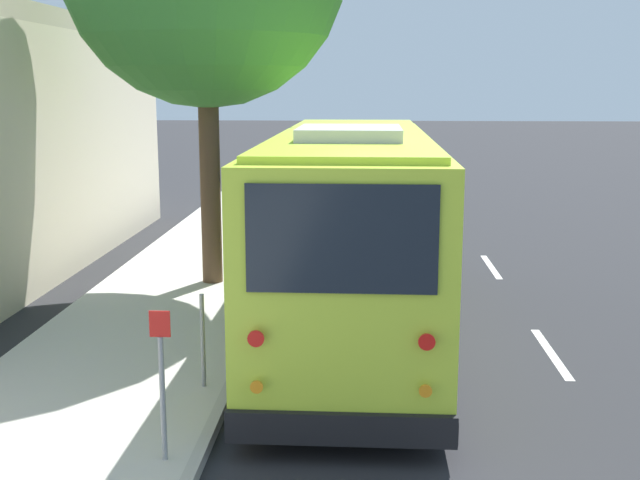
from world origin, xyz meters
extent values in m
plane|color=#28282B|center=(0.00, 0.00, 0.00)|extent=(160.00, 160.00, 0.00)
cube|color=beige|center=(0.00, 3.63, 0.07)|extent=(80.00, 3.48, 0.15)
cube|color=#AAA69D|center=(0.00, 1.82, 0.07)|extent=(80.00, 0.14, 0.15)
cube|color=#BCDB38|center=(0.72, 0.23, 1.76)|extent=(9.58, 2.57, 3.00)
cube|color=black|center=(0.72, 0.23, 0.40)|extent=(9.63, 2.62, 0.28)
cube|color=black|center=(0.72, 0.23, 2.43)|extent=(8.80, 2.65, 1.44)
cube|color=black|center=(5.52, 0.19, 2.43)|extent=(0.05, 2.19, 1.51)
cube|color=black|center=(-4.09, 0.27, 2.53)|extent=(0.05, 2.01, 1.15)
cube|color=black|center=(5.52, 0.19, 3.13)|extent=(0.05, 1.80, 0.22)
cube|color=#BCDB38|center=(0.72, 0.23, 3.31)|extent=(8.99, 2.33, 0.10)
cube|color=silver|center=(-0.99, 0.24, 3.43)|extent=(1.77, 1.43, 0.20)
cube|color=black|center=(5.54, 0.19, 0.44)|extent=(0.12, 2.52, 0.36)
cube|color=black|center=(-4.11, 0.27, 0.44)|extent=(0.12, 2.52, 0.36)
cylinder|color=red|center=(-4.15, 1.17, 1.46)|extent=(0.03, 0.18, 0.18)
cylinder|color=orange|center=(-4.15, 1.17, 0.92)|extent=(0.03, 0.14, 0.14)
cylinder|color=red|center=(-4.17, -0.63, 1.46)|extent=(0.03, 0.18, 0.18)
cylinder|color=orange|center=(-4.17, -0.63, 0.92)|extent=(0.03, 0.14, 0.14)
cube|color=white|center=(5.60, 1.03, 0.61)|extent=(0.04, 0.32, 0.18)
cube|color=white|center=(5.59, -0.65, 0.61)|extent=(0.04, 0.32, 0.18)
cube|color=black|center=(5.21, 1.60, 2.71)|extent=(0.06, 0.10, 0.24)
cylinder|color=black|center=(3.55, 1.30, 0.48)|extent=(0.96, 0.31, 0.96)
cylinder|color=slate|center=(3.55, 1.30, 0.48)|extent=(0.43, 0.32, 0.43)
cylinder|color=black|center=(3.54, -0.89, 0.48)|extent=(0.96, 0.31, 0.96)
cylinder|color=slate|center=(3.54, -0.89, 0.48)|extent=(0.43, 0.32, 0.43)
cylinder|color=black|center=(-1.96, 1.35, 0.48)|extent=(0.96, 0.31, 0.96)
cylinder|color=slate|center=(-1.96, 1.35, 0.48)|extent=(0.43, 0.32, 0.43)
cylinder|color=black|center=(-1.97, -0.84, 0.48)|extent=(0.96, 0.31, 0.96)
cylinder|color=slate|center=(-1.97, -0.84, 0.48)|extent=(0.43, 0.32, 0.43)
cube|color=#19234C|center=(13.45, 0.68, 0.47)|extent=(4.59, 1.87, 0.62)
cube|color=black|center=(13.33, 0.68, 1.02)|extent=(2.19, 1.57, 0.48)
cube|color=#19234C|center=(13.33, 0.68, 1.26)|extent=(2.11, 1.53, 0.05)
cube|color=black|center=(15.74, 0.75, 0.26)|extent=(0.13, 1.70, 0.20)
cube|color=black|center=(11.15, 0.62, 0.26)|extent=(0.13, 1.70, 0.20)
cylinder|color=black|center=(14.86, 1.52, 0.31)|extent=(0.63, 0.22, 0.63)
cylinder|color=slate|center=(14.86, 1.52, 0.31)|extent=(0.29, 0.23, 0.28)
cylinder|color=black|center=(14.90, -0.08, 0.31)|extent=(0.63, 0.22, 0.63)
cylinder|color=slate|center=(14.90, -0.08, 0.31)|extent=(0.29, 0.23, 0.28)
cylinder|color=black|center=(11.99, 1.44, 0.31)|extent=(0.63, 0.22, 0.63)
cylinder|color=slate|center=(11.99, 1.44, 0.31)|extent=(0.29, 0.23, 0.28)
cylinder|color=black|center=(12.03, -0.16, 0.31)|extent=(0.63, 0.22, 0.63)
cylinder|color=slate|center=(12.03, -0.16, 0.31)|extent=(0.29, 0.23, 0.28)
cube|color=maroon|center=(19.09, 0.86, 0.47)|extent=(4.06, 1.77, 0.63)
cube|color=black|center=(18.99, 0.86, 1.02)|extent=(1.93, 1.52, 0.48)
cube|color=maroon|center=(18.99, 0.86, 1.26)|extent=(1.85, 1.48, 0.05)
cube|color=black|center=(21.14, 0.86, 0.26)|extent=(0.08, 1.70, 0.20)
cube|color=black|center=(17.04, 0.86, 0.26)|extent=(0.08, 1.70, 0.20)
cylinder|color=black|center=(20.37, 1.67, 0.32)|extent=(0.64, 0.20, 0.63)
cylinder|color=slate|center=(20.37, 1.67, 0.32)|extent=(0.29, 0.22, 0.29)
cylinder|color=black|center=(20.38, 0.06, 0.32)|extent=(0.64, 0.20, 0.63)
cylinder|color=slate|center=(20.38, 0.06, 0.32)|extent=(0.29, 0.22, 0.29)
cylinder|color=black|center=(17.81, 1.66, 0.32)|extent=(0.64, 0.20, 0.63)
cylinder|color=slate|center=(17.81, 1.66, 0.32)|extent=(0.29, 0.22, 0.29)
cylinder|color=black|center=(17.81, 0.05, 0.32)|extent=(0.64, 0.20, 0.63)
cylinder|color=slate|center=(17.81, 0.05, 0.32)|extent=(0.29, 0.22, 0.29)
cube|color=#A8AAAF|center=(24.54, 0.78, 0.50)|extent=(4.38, 1.92, 0.66)
cube|color=black|center=(24.43, 0.79, 1.07)|extent=(2.11, 1.57, 0.48)
cube|color=#A8AAAF|center=(24.43, 0.79, 1.31)|extent=(2.02, 1.53, 0.05)
cube|color=black|center=(26.71, 0.68, 0.27)|extent=(0.16, 1.66, 0.20)
cube|color=black|center=(22.37, 0.89, 0.27)|extent=(0.16, 1.66, 0.20)
cylinder|color=black|center=(25.93, 1.49, 0.34)|extent=(0.69, 0.23, 0.68)
cylinder|color=slate|center=(25.93, 1.49, 0.34)|extent=(0.32, 0.24, 0.31)
cylinder|color=black|center=(25.85, -0.06, 0.34)|extent=(0.69, 0.23, 0.68)
cylinder|color=slate|center=(25.85, -0.06, 0.34)|extent=(0.32, 0.24, 0.31)
cylinder|color=black|center=(23.22, 1.63, 0.34)|extent=(0.69, 0.23, 0.68)
cylinder|color=slate|center=(23.22, 1.63, 0.34)|extent=(0.32, 0.24, 0.31)
cylinder|color=black|center=(23.14, 0.07, 0.34)|extent=(0.69, 0.23, 0.68)
cylinder|color=slate|center=(23.14, 0.07, 0.34)|extent=(0.32, 0.24, 0.31)
cube|color=silver|center=(31.63, 0.57, 0.49)|extent=(4.10, 1.65, 0.64)
cube|color=black|center=(31.52, 0.57, 1.05)|extent=(1.94, 1.41, 0.48)
cube|color=silver|center=(31.52, 0.57, 1.29)|extent=(1.87, 1.38, 0.05)
cube|color=black|center=(33.70, 0.56, 0.26)|extent=(0.09, 1.57, 0.20)
cube|color=black|center=(29.56, 0.58, 0.26)|extent=(0.09, 1.57, 0.20)
cylinder|color=black|center=(32.92, 1.30, 0.33)|extent=(0.66, 0.20, 0.66)
cylinder|color=slate|center=(32.92, 1.30, 0.33)|extent=(0.30, 0.22, 0.30)
cylinder|color=black|center=(32.92, -0.17, 0.33)|extent=(0.66, 0.20, 0.66)
cylinder|color=slate|center=(32.92, -0.17, 0.33)|extent=(0.30, 0.22, 0.30)
cylinder|color=black|center=(30.34, 1.32, 0.33)|extent=(0.66, 0.20, 0.66)
cylinder|color=slate|center=(30.34, 1.32, 0.33)|extent=(0.30, 0.22, 0.30)
cylinder|color=black|center=(30.33, -0.15, 0.33)|extent=(0.66, 0.20, 0.66)
cylinder|color=slate|center=(30.33, -0.15, 0.33)|extent=(0.30, 0.22, 0.30)
cylinder|color=brown|center=(3.55, 3.10, 2.30)|extent=(0.41, 0.41, 4.30)
cylinder|color=gray|center=(-4.32, 2.15, 0.84)|extent=(0.06, 0.06, 1.37)
cube|color=red|center=(-4.32, 2.15, 1.66)|extent=(0.02, 0.22, 0.28)
cylinder|color=gray|center=(-2.19, 2.15, 0.78)|extent=(0.06, 0.06, 1.27)
cylinder|color=#99999E|center=(7.10, 2.33, 0.47)|extent=(0.22, 0.22, 0.65)
sphere|color=#99999E|center=(7.10, 2.33, 0.86)|extent=(0.20, 0.20, 0.20)
cube|color=silver|center=(-0.16, -2.90, 0.00)|extent=(2.40, 0.14, 0.01)
cube|color=silver|center=(5.84, -2.90, 0.00)|extent=(2.40, 0.14, 0.01)
camera|label=1|loc=(-12.22, 0.05, 4.11)|focal=45.00mm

